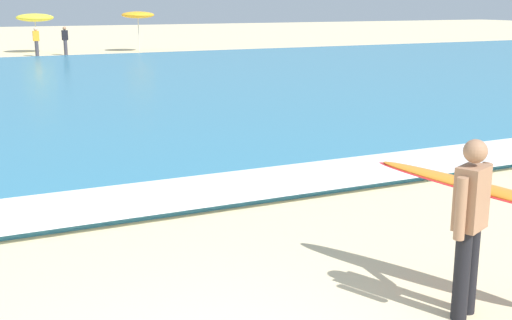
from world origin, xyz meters
TOP-DOWN VIEW (x-y plane):
  - surf_foam at (0.00, 4.95)m, footprint 120.00×1.66m
  - surfer_with_board at (2.84, 0.39)m, footprint 1.39×2.46m
  - beach_umbrella_2 at (3.71, 36.71)m, footprint 2.11×2.12m
  - beach_umbrella_3 at (9.39, 35.13)m, footprint 1.93×1.94m
  - beachgoer_near_row_left at (3.31, 33.82)m, footprint 0.32×0.20m
  - beachgoer_near_row_mid at (4.87, 33.99)m, footprint 0.32×0.20m

SIDE VIEW (x-z plane):
  - surf_foam at x=0.00m, z-range 0.14..0.15m
  - beachgoer_near_row_left at x=3.31m, z-range 0.05..1.63m
  - beachgoer_near_row_mid at x=4.87m, z-range 0.05..1.63m
  - surfer_with_board at x=2.84m, z-range 0.17..1.90m
  - beach_umbrella_2 at x=3.71m, z-range 0.88..3.15m
  - beach_umbrella_3 at x=9.39m, z-range 0.96..3.33m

